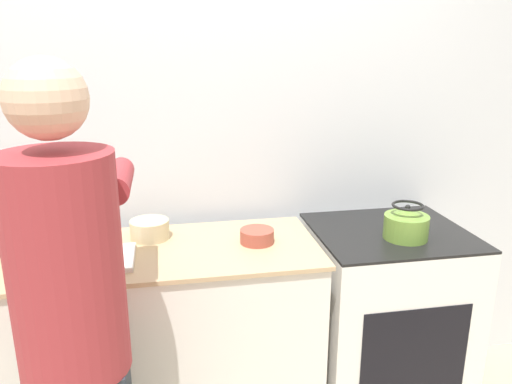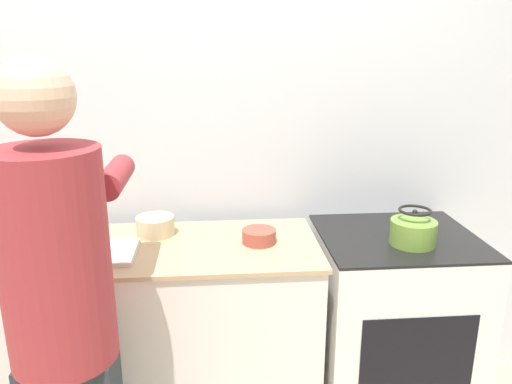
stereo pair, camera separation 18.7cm
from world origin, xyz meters
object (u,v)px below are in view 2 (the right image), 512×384
Objects in this scene: person at (63,315)px; knife at (81,251)px; cutting_board at (92,253)px; bowl_prep at (155,226)px; kettle at (413,229)px; oven at (391,329)px.

person reaches higher than knife.
cutting_board is 2.06× the size of bowl_prep.
bowl_prep is at bearing 169.49° from kettle.
bowl_prep is (-1.07, 0.11, 0.51)m from oven.
bowl_prep is at bearing 72.34° from person.
knife is (-0.04, 0.00, 0.01)m from cutting_board.
knife is 1.37× the size of bowl_prep.
person is at bearing -160.19° from kettle.
knife is (-1.34, -0.10, 0.49)m from oven.
oven is 5.60× the size of bowl_prep.
oven is 1.48m from person.
oven is 1.19m from bowl_prep.
bowl_prep reaches higher than oven.
oven is 1.43m from knife.
bowl_prep is at bearing 174.27° from oven.
oven is 0.55× the size of person.
cutting_board is 0.04m from knife.
kettle is 1.14× the size of bowl_prep.
bowl_prep is (0.21, 0.67, 0.04)m from person.
cutting_board is (-1.30, -0.10, 0.48)m from oven.
bowl_prep reaches higher than knife.
kettle is (0.02, -0.09, 0.53)m from oven.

